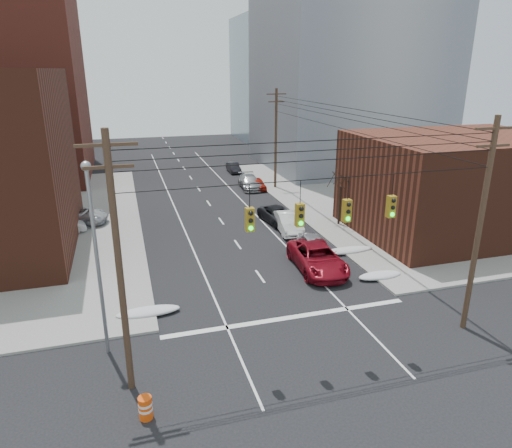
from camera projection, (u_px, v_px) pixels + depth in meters
ground at (343, 395)px, 19.14m from camera, size 160.00×160.00×0.00m
sidewalk_ne at (452, 191)px, 50.86m from camera, size 40.00×40.00×0.15m
building_brick_far at (8, 112)px, 77.42m from camera, size 22.00×18.00×12.00m
building_office at (348, 72)px, 60.94m from camera, size 22.00×20.00×25.00m
building_glass at (293, 80)px, 85.57m from camera, size 20.00×18.00×22.00m
building_storefront at (457, 185)px, 37.20m from camera, size 16.00×12.00×8.00m
utility_pole_left at (119, 264)px, 17.72m from camera, size 2.20×0.28×11.00m
utility_pole_right at (480, 224)px, 22.28m from camera, size 2.20×0.28×11.00m
utility_pole_far at (276, 137)px, 50.42m from camera, size 2.20×0.28×11.00m
traffic_signals at (324, 211)px, 19.55m from camera, size 17.00×0.42×2.02m
street_light at (95, 245)px, 20.26m from camera, size 0.44×0.44×9.32m
bare_tree at (340, 200)px, 39.12m from camera, size 2.09×2.20×4.93m
snow_nw at (148, 312)px, 25.27m from camera, size 3.50×1.08×0.42m
snow_ne at (380, 275)px, 29.68m from camera, size 3.00×1.08×0.42m
snow_east_far at (348, 250)px, 33.77m from camera, size 4.00×1.08×0.42m
red_pickup at (317, 258)px, 30.78m from camera, size 3.24×6.34×1.71m
parked_car_a at (314, 246)px, 33.17m from camera, size 2.15×4.47×1.47m
parked_car_b at (288, 222)px, 38.10m from camera, size 2.13×4.93×1.58m
parked_car_c at (279, 215)px, 40.31m from camera, size 2.89×5.20×1.38m
parked_car_d at (250, 182)px, 51.88m from camera, size 2.51×5.29×1.49m
parked_car_e at (258, 184)px, 51.55m from camera, size 1.66×3.78×1.27m
parked_car_f at (233, 168)px, 60.08m from camera, size 1.43×3.87×1.27m
lot_car_a at (61, 227)px, 37.15m from camera, size 3.92×1.95×1.24m
lot_car_b at (74, 215)px, 39.47m from camera, size 6.14×3.95×1.57m
lot_car_c at (12, 247)px, 32.75m from camera, size 5.26×3.49×1.42m
construction_barrel at (145, 407)px, 17.71m from camera, size 0.73×0.73×0.97m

